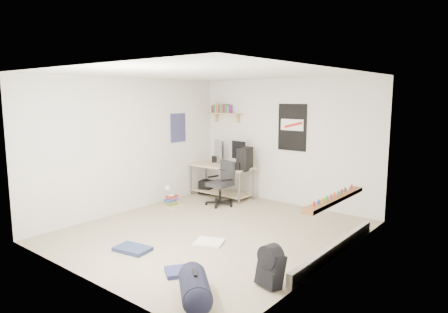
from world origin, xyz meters
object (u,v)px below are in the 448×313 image
Objects in this scene: desk at (221,180)px; duffel_bag at (195,289)px; book_stack at (171,198)px; backpack at (271,270)px; office_chair at (220,181)px.

desk is 4.46m from duffel_bag.
desk reaches higher than book_stack.
backpack reaches higher than book_stack.
backpack is at bearing -27.32° from office_chair.
desk is 1.63× the size of office_chair.
desk reaches higher than backpack.
office_chair reaches higher than book_stack.
book_stack is at bearing -125.10° from office_chair.
backpack is at bearing 101.93° from duffel_bag.
backpack is 0.63× the size of duffel_bag.
desk is 4.16m from backpack.
office_chair is 1.46× the size of duffel_bag.
backpack is 0.91× the size of book_stack.
office_chair is (0.40, -0.53, 0.12)m from desk.
book_stack is at bearing 166.14° from backpack.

